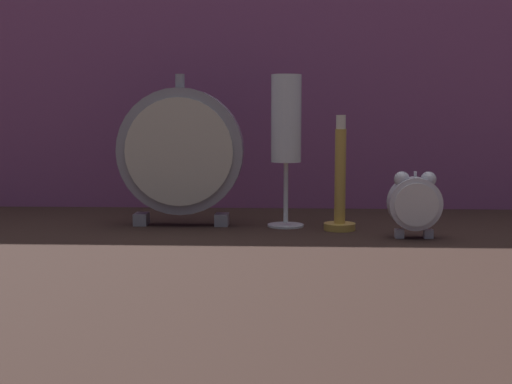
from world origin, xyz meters
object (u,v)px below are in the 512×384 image
(alarm_clock_twin_bell, at_px, (415,201))
(champagne_flute, at_px, (286,129))
(brass_candlestick, at_px, (340,191))
(mantel_clock_silver, at_px, (181,152))

(alarm_clock_twin_bell, distance_m, champagne_flute, 0.22)
(alarm_clock_twin_bell, bearing_deg, brass_candlestick, 146.63)
(mantel_clock_silver, relative_size, champagne_flute, 1.00)
(mantel_clock_silver, height_order, champagne_flute, mantel_clock_silver)
(mantel_clock_silver, xyz_separation_m, brass_candlestick, (0.24, -0.03, -0.05))
(brass_candlestick, bearing_deg, mantel_clock_silver, 172.41)
(mantel_clock_silver, xyz_separation_m, champagne_flute, (0.16, -0.00, 0.04))
(brass_candlestick, bearing_deg, alarm_clock_twin_bell, -33.37)
(mantel_clock_silver, bearing_deg, alarm_clock_twin_bell, -15.93)
(mantel_clock_silver, bearing_deg, brass_candlestick, -7.59)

